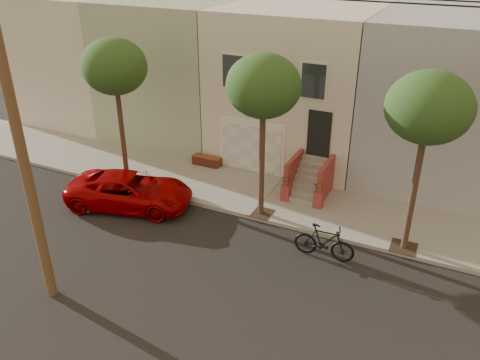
% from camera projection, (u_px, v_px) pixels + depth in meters
% --- Properties ---
extents(ground, '(90.00, 90.00, 0.00)m').
position_uv_depth(ground, '(188.00, 263.00, 16.63)').
color(ground, black).
rests_on(ground, ground).
extents(sidewalk, '(40.00, 3.70, 0.15)m').
position_uv_depth(sidewalk, '(253.00, 194.00, 20.90)').
color(sidewalk, gray).
rests_on(sidewalk, ground).
extents(house_row, '(33.10, 11.70, 7.00)m').
position_uv_depth(house_row, '(302.00, 79.00, 23.99)').
color(house_row, beige).
rests_on(house_row, sidewalk).
extents(tree_left, '(2.70, 2.57, 6.30)m').
position_uv_depth(tree_left, '(114.00, 67.00, 19.52)').
color(tree_left, '#2D2116').
rests_on(tree_left, sidewalk).
extents(tree_mid, '(2.70, 2.57, 6.30)m').
position_uv_depth(tree_mid, '(263.00, 87.00, 17.01)').
color(tree_mid, '#2D2116').
rests_on(tree_mid, sidewalk).
extents(tree_right, '(2.70, 2.57, 6.30)m').
position_uv_depth(tree_right, '(429.00, 109.00, 14.89)').
color(tree_right, '#2D2116').
rests_on(tree_right, sidewalk).
extents(utility_pole, '(23.60, 1.22, 10.00)m').
position_uv_depth(utility_pole, '(469.00, 240.00, 8.63)').
color(utility_pole, '#493822').
rests_on(utility_pole, ground).
extents(pickup_truck, '(5.51, 3.58, 1.41)m').
position_uv_depth(pickup_truck, '(130.00, 191.00, 19.81)').
color(pickup_truck, '#970003').
rests_on(pickup_truck, ground).
extents(motorcycle, '(2.14, 0.69, 1.27)m').
position_uv_depth(motorcycle, '(324.00, 242.00, 16.63)').
color(motorcycle, black).
rests_on(motorcycle, ground).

